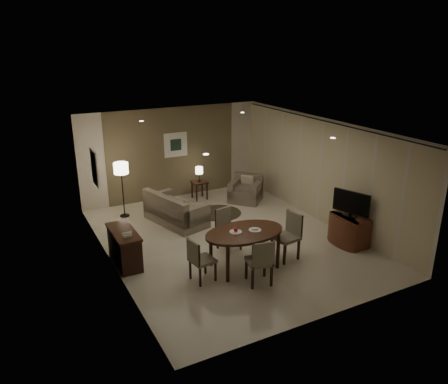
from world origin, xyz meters
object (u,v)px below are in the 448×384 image
chair_right (286,237)px  floor_lamp (123,190)px  console_desk (125,247)px  dining_table (244,249)px  chair_far (229,230)px  sofa (176,208)px  side_table (199,190)px  chair_near (259,261)px  tv_cabinet (349,230)px  chair_left (203,260)px  armchair (246,189)px

chair_right → floor_lamp: bearing=-156.1°
console_desk → dining_table: size_ratio=0.70×
chair_far → chair_right: bearing=-59.0°
sofa → side_table: bearing=-59.4°
chair_near → dining_table: bearing=-83.4°
chair_near → side_table: chair_near is taller
floor_lamp → sofa: bearing=-44.2°
tv_cabinet → floor_lamp: bearing=135.5°
chair_left → floor_lamp: bearing=-1.7°
dining_table → chair_right: 0.99m
chair_near → chair_far: size_ratio=1.02×
armchair → side_table: bearing=-169.7°
side_table → chair_far: bearing=-103.4°
chair_left → chair_far: bearing=-57.8°
side_table → sofa: bearing=-133.6°
dining_table → armchair: (2.02, 3.39, -0.02)m
sofa → side_table: sofa is taller
console_desk → dining_table: (2.18, -1.30, 0.03)m
floor_lamp → console_desk: bearing=-105.1°
chair_left → console_desk: bearing=31.7°
chair_far → chair_left: bearing=-150.4°
chair_left → sofa: chair_left is taller
chair_near → sofa: (-0.31, 3.55, -0.08)m
sofa → armchair: size_ratio=2.00×
console_desk → chair_near: size_ratio=1.24×
chair_near → armchair: size_ratio=1.11×
dining_table → side_table: bearing=77.9°
console_desk → armchair: bearing=26.4°
armchair → chair_right: bearing=-59.8°
chair_right → armchair: (1.04, 3.48, -0.13)m
tv_cabinet → chair_far: bearing=157.9°
floor_lamp → chair_left: bearing=-83.3°
tv_cabinet → armchair: size_ratio=1.04×
chair_left → floor_lamp: floor_lamp is taller
side_table → armchair: bearing=-36.6°
dining_table → chair_near: 0.70m
tv_cabinet → chair_left: 3.72m
tv_cabinet → chair_right: (-1.74, 0.10, 0.16)m
tv_cabinet → sofa: size_ratio=0.52×
armchair → chair_near: bearing=-70.3°
tv_cabinet → floor_lamp: (-4.18, 4.11, 0.40)m
chair_near → chair_right: (1.05, 0.60, 0.03)m
chair_right → side_table: size_ratio=1.90×
dining_table → sofa: (-0.39, 2.85, 0.00)m
chair_far → sofa: (-0.50, 1.99, -0.06)m
dining_table → chair_near: size_ratio=1.78×
chair_left → side_table: size_ratio=1.67×
tv_cabinet → armchair: (-0.70, 3.58, 0.04)m
dining_table → sofa: sofa is taller
dining_table → floor_lamp: 4.19m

